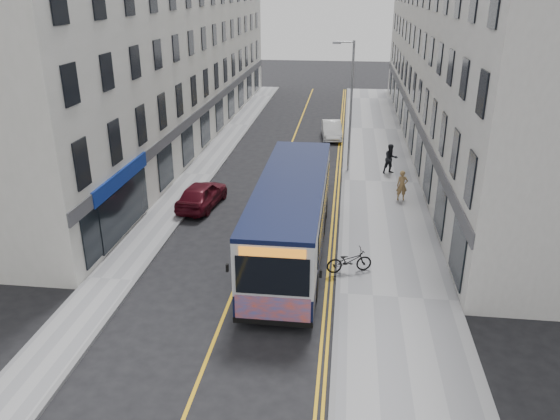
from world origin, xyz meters
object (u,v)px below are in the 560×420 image
(city_bus, at_px, (291,214))
(car_maroon, at_px, (202,194))
(streetlamp, at_px, (350,103))
(pedestrian_near, at_px, (402,185))
(bicycle, at_px, (349,261))
(pedestrian_far, at_px, (391,159))
(car_white, at_px, (332,130))

(city_bus, xyz_separation_m, car_maroon, (-5.28, 4.99, -1.19))
(streetlamp, height_order, pedestrian_near, streetlamp)
(bicycle, height_order, pedestrian_far, pedestrian_far)
(pedestrian_near, distance_m, car_white, 13.76)
(pedestrian_near, bearing_deg, pedestrian_far, 87.33)
(pedestrian_far, height_order, car_maroon, pedestrian_far)
(car_white, height_order, car_maroon, car_maroon)
(bicycle, relative_size, car_maroon, 0.45)
(car_white, bearing_deg, streetlamp, -86.95)
(city_bus, distance_m, pedestrian_far, 12.66)
(pedestrian_near, height_order, pedestrian_far, pedestrian_far)
(streetlamp, distance_m, car_maroon, 10.95)
(city_bus, relative_size, pedestrian_far, 6.48)
(bicycle, bearing_deg, pedestrian_far, -28.37)
(streetlamp, bearing_deg, city_bus, -100.81)
(car_maroon, bearing_deg, pedestrian_near, -161.68)
(streetlamp, xyz_separation_m, pedestrian_near, (3.00, -4.96, -3.44))
(car_white, bearing_deg, city_bus, -98.68)
(car_white, relative_size, car_maroon, 0.96)
(streetlamp, distance_m, city_bus, 12.45)
(streetlamp, relative_size, car_maroon, 1.93)
(streetlamp, xyz_separation_m, bicycle, (0.23, -13.47, -3.77))
(bicycle, distance_m, car_white, 21.65)
(pedestrian_far, bearing_deg, pedestrian_near, -106.95)
(car_white, bearing_deg, car_maroon, -118.40)
(bicycle, distance_m, pedestrian_far, 13.33)
(streetlamp, xyz_separation_m, car_maroon, (-7.57, -7.00, -3.68))
(city_bus, height_order, car_white, city_bus)
(streetlamp, distance_m, pedestrian_near, 6.74)
(bicycle, height_order, car_maroon, car_maroon)
(pedestrian_near, bearing_deg, city_bus, -133.70)
(pedestrian_near, height_order, car_white, pedestrian_near)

